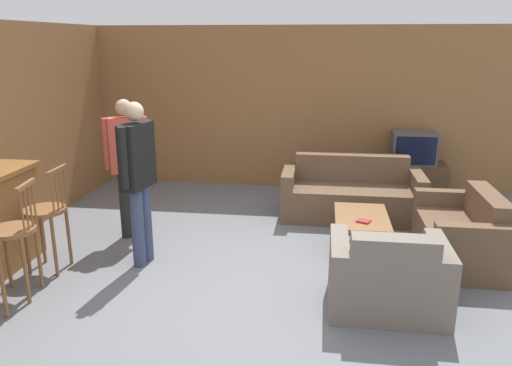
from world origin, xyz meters
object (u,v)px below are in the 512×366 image
tv (414,148)px  person_by_window (127,161)px  tv_unit (411,180)px  person_by_counter (138,175)px  coffee_table (361,221)px  bar_chair_far (46,216)px  couch_far (351,195)px  bar_chair_mid (14,237)px  loveseat_right (461,235)px  book_on_table (364,221)px  armchair_near (388,278)px

tv → person_by_window: size_ratio=0.39×
tv_unit → person_by_counter: size_ratio=0.59×
tv_unit → coffee_table: bearing=-112.4°
bar_chair_far → couch_far: bearing=33.1°
bar_chair_mid → tv: bar_chair_mid is taller
loveseat_right → person_by_counter: size_ratio=0.75×
bar_chair_far → tv: 5.29m
loveseat_right → tv: (-0.16, 2.37, 0.48)m
coffee_table → book_on_table: size_ratio=5.38×
person_by_window → person_by_counter: 0.82m
book_on_table → person_by_counter: (-2.40, -0.47, 0.57)m
couch_far → armchair_near: 2.50m
coffee_table → book_on_table: (0.01, -0.21, 0.07)m
bar_chair_far → coffee_table: (3.31, 0.98, -0.24)m
coffee_table → bar_chair_far: bearing=-163.6°
person_by_counter → bar_chair_mid: bearing=-136.6°
bar_chair_mid → tv_unit: (4.22, 3.75, -0.34)m
armchair_near → loveseat_right: size_ratio=0.78×
armchair_near → book_on_table: armchair_near is taller
loveseat_right → person_by_counter: person_by_counter is taller
couch_far → person_by_counter: 3.05m
couch_far → book_on_table: (0.07, -1.35, 0.13)m
couch_far → coffee_table: bearing=-87.0°
loveseat_right → tv_unit: 2.38m
couch_far → person_by_window: (-2.74, -1.11, 0.67)m
coffee_table → tv_unit: tv_unit is taller
coffee_table → person_by_counter: size_ratio=0.53×
coffee_table → book_on_table: 0.22m
bar_chair_mid → loveseat_right: 4.61m
coffee_table → tv: size_ratio=1.43×
bar_chair_far → tv_unit: bearing=37.0°
loveseat_right → coffee_table: size_ratio=1.42×
couch_far → tv: bearing=47.6°
bar_chair_far → loveseat_right: (4.39, 0.81, -0.30)m
loveseat_right → coffee_table: loveseat_right is taller
couch_far → coffee_table: size_ratio=2.00×
person_by_window → loveseat_right: bearing=-2.9°
bar_chair_mid → bar_chair_far: same height
bar_chair_far → person_by_counter: person_by_counter is taller
armchair_near → book_on_table: size_ratio=5.93×
bar_chair_mid → book_on_table: 3.58m
tv → bar_chair_mid: bearing=-138.4°
tv_unit → person_by_window: bearing=-149.6°
coffee_table → person_by_window: bearing=179.4°
book_on_table → armchair_near: bearing=-82.9°
coffee_table → person_by_counter: person_by_counter is taller
armchair_near → person_by_window: (-2.95, 1.37, 0.67)m
bar_chair_mid → bar_chair_far: bearing=90.0°
bar_chair_far → tv_unit: bar_chair_far is taller
couch_far → tv_unit: 1.44m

